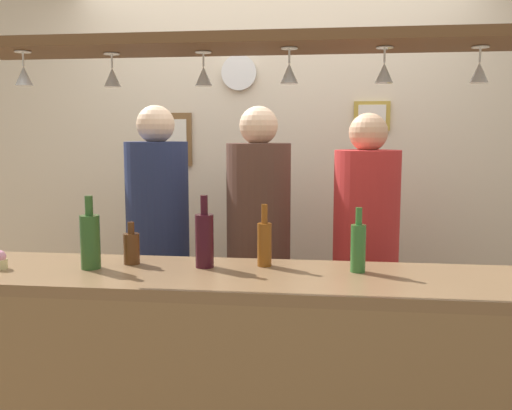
{
  "coord_description": "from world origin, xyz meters",
  "views": [
    {
      "loc": [
        0.33,
        -2.48,
        1.58
      ],
      "look_at": [
        0.0,
        0.1,
        1.25
      ],
      "focal_mm": 39.2,
      "sensor_mm": 36.0,
      "label": 1
    }
  ],
  "objects_px": {
    "bottle_beer_brown_stubby": "(132,248)",
    "bottle_beer_amber_tall": "(264,242)",
    "person_middle_brown_shirt": "(259,235)",
    "person_left_navy_shirt": "(158,232)",
    "picture_frame_upper_small": "(372,116)",
    "person_right_red_shirt": "(366,242)",
    "cupcake": "(0,260)",
    "bottle_beer_green_import": "(358,246)",
    "bottle_champagne_green": "(90,240)",
    "picture_frame_caricature": "(172,139)",
    "bottle_wine_dark_red": "(204,239)",
    "wall_clock": "(239,73)"
  },
  "relations": [
    {
      "from": "bottle_beer_brown_stubby",
      "to": "bottle_beer_amber_tall",
      "type": "height_order",
      "value": "bottle_beer_amber_tall"
    },
    {
      "from": "person_middle_brown_shirt",
      "to": "bottle_beer_amber_tall",
      "type": "relative_size",
      "value": 6.64
    },
    {
      "from": "person_left_navy_shirt",
      "to": "picture_frame_upper_small",
      "type": "xyz_separation_m",
      "value": [
        1.18,
        0.62,
        0.64
      ]
    },
    {
      "from": "person_left_navy_shirt",
      "to": "person_right_red_shirt",
      "type": "relative_size",
      "value": 1.03
    },
    {
      "from": "bottle_beer_amber_tall",
      "to": "picture_frame_upper_small",
      "type": "xyz_separation_m",
      "value": [
        0.52,
        1.27,
        0.56
      ]
    },
    {
      "from": "person_middle_brown_shirt",
      "to": "cupcake",
      "type": "xyz_separation_m",
      "value": [
        -0.96,
        -0.84,
        0.03
      ]
    },
    {
      "from": "person_right_red_shirt",
      "to": "bottle_beer_green_import",
      "type": "bearing_deg",
      "value": -96.46
    },
    {
      "from": "person_right_red_shirt",
      "to": "bottle_beer_amber_tall",
      "type": "xyz_separation_m",
      "value": [
        -0.46,
        -0.65,
        0.11
      ]
    },
    {
      "from": "person_left_navy_shirt",
      "to": "bottle_champagne_green",
      "type": "bearing_deg",
      "value": -93.11
    },
    {
      "from": "bottle_beer_brown_stubby",
      "to": "bottle_beer_green_import",
      "type": "bearing_deg",
      "value": -1.19
    },
    {
      "from": "bottle_beer_brown_stubby",
      "to": "cupcake",
      "type": "xyz_separation_m",
      "value": [
        -0.5,
        -0.16,
        -0.03
      ]
    },
    {
      "from": "person_left_navy_shirt",
      "to": "bottle_beer_green_import",
      "type": "xyz_separation_m",
      "value": [
        1.04,
        -0.7,
        0.09
      ]
    },
    {
      "from": "picture_frame_caricature",
      "to": "cupcake",
      "type": "bearing_deg",
      "value": -102.43
    },
    {
      "from": "bottle_wine_dark_red",
      "to": "wall_clock",
      "type": "xyz_separation_m",
      "value": [
        -0.06,
        1.31,
        0.81
      ]
    },
    {
      "from": "person_left_navy_shirt",
      "to": "bottle_beer_green_import",
      "type": "height_order",
      "value": "person_left_navy_shirt"
    },
    {
      "from": "cupcake",
      "to": "picture_frame_upper_small",
      "type": "bearing_deg",
      "value": 42.53
    },
    {
      "from": "person_left_navy_shirt",
      "to": "person_right_red_shirt",
      "type": "height_order",
      "value": "person_left_navy_shirt"
    },
    {
      "from": "bottle_beer_green_import",
      "to": "bottle_champagne_green",
      "type": "xyz_separation_m",
      "value": [
        -1.08,
        -0.08,
        0.01
      ]
    },
    {
      "from": "person_left_navy_shirt",
      "to": "picture_frame_caricature",
      "type": "relative_size",
      "value": 5.1
    },
    {
      "from": "picture_frame_upper_small",
      "to": "bottle_wine_dark_red",
      "type": "bearing_deg",
      "value": -120.16
    },
    {
      "from": "bottle_champagne_green",
      "to": "bottle_wine_dark_red",
      "type": "bearing_deg",
      "value": 10.17
    },
    {
      "from": "bottle_beer_amber_tall",
      "to": "wall_clock",
      "type": "relative_size",
      "value": 1.18
    },
    {
      "from": "person_left_navy_shirt",
      "to": "picture_frame_caricature",
      "type": "xyz_separation_m",
      "value": [
        -0.09,
        0.62,
        0.5
      ]
    },
    {
      "from": "person_middle_brown_shirt",
      "to": "bottle_beer_brown_stubby",
      "type": "bearing_deg",
      "value": -124.01
    },
    {
      "from": "bottle_wine_dark_red",
      "to": "bottle_champagne_green",
      "type": "distance_m",
      "value": 0.46
    },
    {
      "from": "cupcake",
      "to": "picture_frame_upper_small",
      "type": "distance_m",
      "value": 2.24
    },
    {
      "from": "bottle_beer_amber_tall",
      "to": "bottle_beer_green_import",
      "type": "distance_m",
      "value": 0.39
    },
    {
      "from": "person_left_navy_shirt",
      "to": "bottle_beer_brown_stubby",
      "type": "distance_m",
      "value": 0.69
    },
    {
      "from": "bottle_beer_green_import",
      "to": "bottle_wine_dark_red",
      "type": "xyz_separation_m",
      "value": [
        -0.62,
        0.0,
        0.01
      ]
    },
    {
      "from": "person_middle_brown_shirt",
      "to": "bottle_champagne_green",
      "type": "xyz_separation_m",
      "value": [
        -0.6,
        -0.78,
        0.11
      ]
    },
    {
      "from": "person_left_navy_shirt",
      "to": "bottle_beer_green_import",
      "type": "bearing_deg",
      "value": -33.95
    },
    {
      "from": "bottle_beer_green_import",
      "to": "bottle_wine_dark_red",
      "type": "bearing_deg",
      "value": 179.86
    },
    {
      "from": "wall_clock",
      "to": "person_right_red_shirt",
      "type": "bearing_deg",
      "value": -38.82
    },
    {
      "from": "cupcake",
      "to": "person_right_red_shirt",
      "type": "bearing_deg",
      "value": 28.74
    },
    {
      "from": "bottle_beer_brown_stubby",
      "to": "bottle_wine_dark_red",
      "type": "height_order",
      "value": "bottle_wine_dark_red"
    },
    {
      "from": "person_right_red_shirt",
      "to": "bottle_beer_amber_tall",
      "type": "bearing_deg",
      "value": -125.46
    },
    {
      "from": "wall_clock",
      "to": "bottle_wine_dark_red",
      "type": "bearing_deg",
      "value": -87.4
    },
    {
      "from": "picture_frame_caricature",
      "to": "bottle_beer_amber_tall",
      "type": "bearing_deg",
      "value": -59.57
    },
    {
      "from": "wall_clock",
      "to": "person_middle_brown_shirt",
      "type": "bearing_deg",
      "value": -72.03
    },
    {
      "from": "cupcake",
      "to": "picture_frame_upper_small",
      "type": "relative_size",
      "value": 0.35
    },
    {
      "from": "bottle_beer_amber_tall",
      "to": "cupcake",
      "type": "bearing_deg",
      "value": -169.87
    },
    {
      "from": "cupcake",
      "to": "picture_frame_caricature",
      "type": "distance_m",
      "value": 1.57
    },
    {
      "from": "person_middle_brown_shirt",
      "to": "cupcake",
      "type": "relative_size",
      "value": 22.13
    },
    {
      "from": "person_middle_brown_shirt",
      "to": "bottle_beer_brown_stubby",
      "type": "xyz_separation_m",
      "value": [
        -0.46,
        -0.68,
        0.06
      ]
    },
    {
      "from": "cupcake",
      "to": "bottle_wine_dark_red",
      "type": "bearing_deg",
      "value": 9.58
    },
    {
      "from": "bottle_beer_amber_tall",
      "to": "picture_frame_caricature",
      "type": "bearing_deg",
      "value": 120.43
    },
    {
      "from": "person_left_navy_shirt",
      "to": "picture_frame_upper_small",
      "type": "height_order",
      "value": "picture_frame_upper_small"
    },
    {
      "from": "person_right_red_shirt",
      "to": "bottle_beer_green_import",
      "type": "xyz_separation_m",
      "value": [
        -0.08,
        -0.7,
        0.12
      ]
    },
    {
      "from": "person_middle_brown_shirt",
      "to": "wall_clock",
      "type": "relative_size",
      "value": 7.85
    },
    {
      "from": "person_middle_brown_shirt",
      "to": "bottle_champagne_green",
      "type": "height_order",
      "value": "person_middle_brown_shirt"
    }
  ]
}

